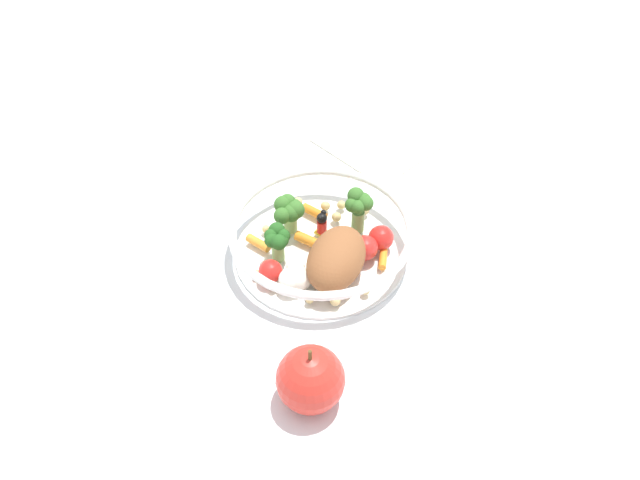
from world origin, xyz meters
TOP-DOWN VIEW (x-y plane):
  - ground_plane at (0.00, 0.00)m, footprint 2.40×2.40m
  - food_container at (0.01, -0.01)m, footprint 0.21×0.21m
  - loose_apple at (0.07, -0.19)m, footprint 0.07×0.07m
  - folded_napkin at (0.00, 0.22)m, footprint 0.18×0.17m

SIDE VIEW (x-z plane):
  - ground_plane at x=0.00m, z-range 0.00..0.00m
  - folded_napkin at x=0.00m, z-range 0.00..0.01m
  - food_container at x=0.01m, z-range 0.00..0.06m
  - loose_apple at x=0.07m, z-range -0.01..0.07m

